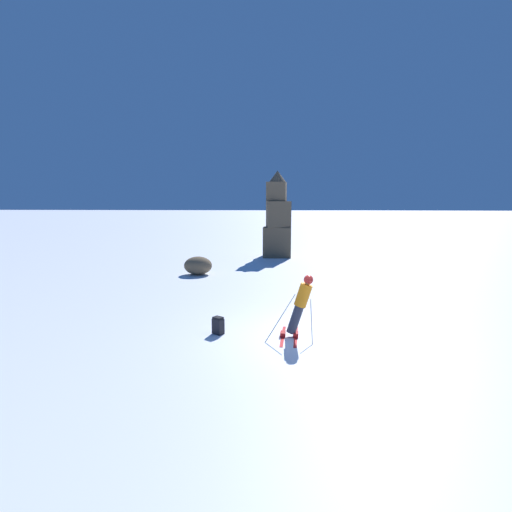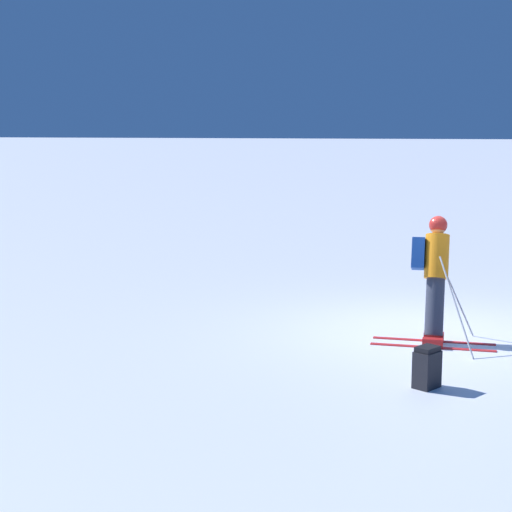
# 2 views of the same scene
# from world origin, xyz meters

# --- Properties ---
(ground_plane) EXTENTS (300.00, 300.00, 0.00)m
(ground_plane) POSITION_xyz_m (0.00, 0.00, 0.00)
(ground_plane) COLOR white
(skier) EXTENTS (1.34, 1.74, 1.81)m
(skier) POSITION_xyz_m (-0.34, 0.01, 0.99)
(skier) COLOR red
(skier) RESTS_ON ground
(rock_pillar) EXTENTS (1.87, 1.64, 5.76)m
(rock_pillar) POSITION_xyz_m (-1.30, 16.11, 2.41)
(rock_pillar) COLOR brown
(rock_pillar) RESTS_ON ground
(spare_backpack) EXTENTS (0.37, 0.35, 0.50)m
(spare_backpack) POSITION_xyz_m (-2.67, 0.09, 0.24)
(spare_backpack) COLOR black
(spare_backpack) RESTS_ON ground
(exposed_boulder_0) EXTENTS (1.44, 1.22, 0.94)m
(exposed_boulder_0) POSITION_xyz_m (-5.24, 9.19, 0.47)
(exposed_boulder_0) COLOR brown
(exposed_boulder_0) RESTS_ON ground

